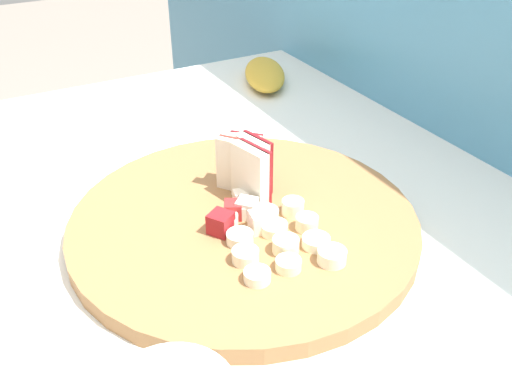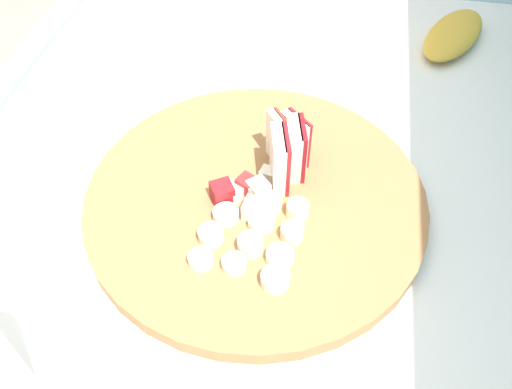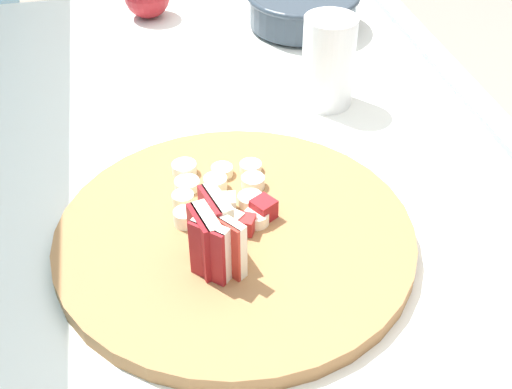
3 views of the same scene
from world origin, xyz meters
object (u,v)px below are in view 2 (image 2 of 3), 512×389
Objects in this scene: apple_dice_pile at (246,192)px; banana_peel at (454,34)px; banana_slice_rows at (255,232)px; cutting_board at (256,200)px; apple_wedge_fan at (288,149)px.

banana_peel is (-0.37, 0.24, -0.01)m from apple_dice_pile.
banana_peel is at bearing 152.16° from banana_slice_rows.
banana_peel is (-0.41, 0.22, -0.01)m from banana_slice_rows.
banana_slice_rows is (0.05, 0.01, 0.02)m from cutting_board.
banana_slice_rows is (0.05, 0.02, -0.00)m from apple_dice_pile.
apple_wedge_fan is 0.06m from apple_dice_pile.
apple_dice_pile is at bearing -36.18° from apple_wedge_fan.
cutting_board is 4.94× the size of apple_dice_pile.
apple_dice_pile reaches higher than banana_peel.
apple_wedge_fan is (-0.04, 0.03, 0.04)m from cutting_board.
apple_wedge_fan is at bearing -32.24° from banana_peel.
cutting_board is 2.90× the size of banana_slice_rows.
apple_dice_pile is 0.44m from banana_peel.
cutting_board is at bearing -33.48° from apple_wedge_fan.
cutting_board is 0.02m from apple_dice_pile.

